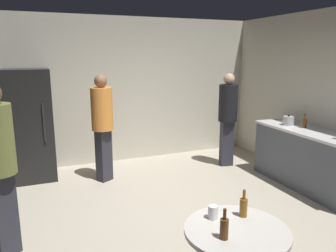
# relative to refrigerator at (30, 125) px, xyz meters

# --- Properties ---
(ground_plane) EXTENTS (5.20, 5.20, 0.10)m
(ground_plane) POSITION_rel_refrigerator_xyz_m (1.65, -2.20, -0.95)
(ground_plane) COLOR #B2A893
(wall_back) EXTENTS (5.32, 0.06, 2.70)m
(wall_back) POSITION_rel_refrigerator_xyz_m (1.65, 0.43, 0.45)
(wall_back) COLOR beige
(wall_back) RESTS_ON ground_plane
(refrigerator) EXTENTS (0.70, 0.68, 1.80)m
(refrigerator) POSITION_rel_refrigerator_xyz_m (0.00, 0.00, 0.00)
(refrigerator) COLOR black
(refrigerator) RESTS_ON ground_plane
(kitchen_counter) EXTENTS (0.64, 1.94, 0.90)m
(kitchen_counter) POSITION_rel_refrigerator_xyz_m (3.93, -2.00, -0.45)
(kitchen_counter) COLOR #4C515B
(kitchen_counter) RESTS_ON ground_plane
(kettle) EXTENTS (0.24, 0.17, 0.18)m
(kettle) POSITION_rel_refrigerator_xyz_m (3.89, -1.54, 0.07)
(kettle) COLOR #B2B2B7
(kettle) RESTS_ON kitchen_counter
(beer_bottle_on_counter) EXTENTS (0.06, 0.06, 0.23)m
(beer_bottle_on_counter) POSITION_rel_refrigerator_xyz_m (3.97, -1.79, 0.08)
(beer_bottle_on_counter) COLOR #593314
(beer_bottle_on_counter) RESTS_ON kitchen_counter
(foreground_table) EXTENTS (0.80, 0.80, 0.73)m
(foreground_table) POSITION_rel_refrigerator_xyz_m (1.46, -3.73, -0.27)
(foreground_table) COLOR beige
(foreground_table) RESTS_ON ground_plane
(beer_bottle_amber) EXTENTS (0.06, 0.06, 0.23)m
(beer_bottle_amber) POSITION_rel_refrigerator_xyz_m (1.61, -3.59, -0.08)
(beer_bottle_amber) COLOR #8C5919
(beer_bottle_amber) RESTS_ON foreground_table
(beer_bottle_brown) EXTENTS (0.06, 0.06, 0.23)m
(beer_bottle_brown) POSITION_rel_refrigerator_xyz_m (1.29, -3.81, -0.08)
(beer_bottle_brown) COLOR #593314
(beer_bottle_brown) RESTS_ON foreground_table
(plastic_cup_white) EXTENTS (0.08, 0.08, 0.11)m
(plastic_cup_white) POSITION_rel_refrigerator_xyz_m (1.37, -3.53, -0.11)
(plastic_cup_white) COLOR white
(plastic_cup_white) RESTS_ON foreground_table
(person_in_black_shirt) EXTENTS (0.40, 0.40, 1.69)m
(person_in_black_shirt) POSITION_rel_refrigerator_xyz_m (3.32, -0.62, 0.09)
(person_in_black_shirt) COLOR #2D2D38
(person_in_black_shirt) RESTS_ON ground_plane
(person_in_orange_shirt) EXTENTS (0.47, 0.47, 1.72)m
(person_in_orange_shirt) POSITION_rel_refrigerator_xyz_m (1.07, -0.53, 0.11)
(person_in_orange_shirt) COLOR #2D2D38
(person_in_orange_shirt) RESTS_ON ground_plane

